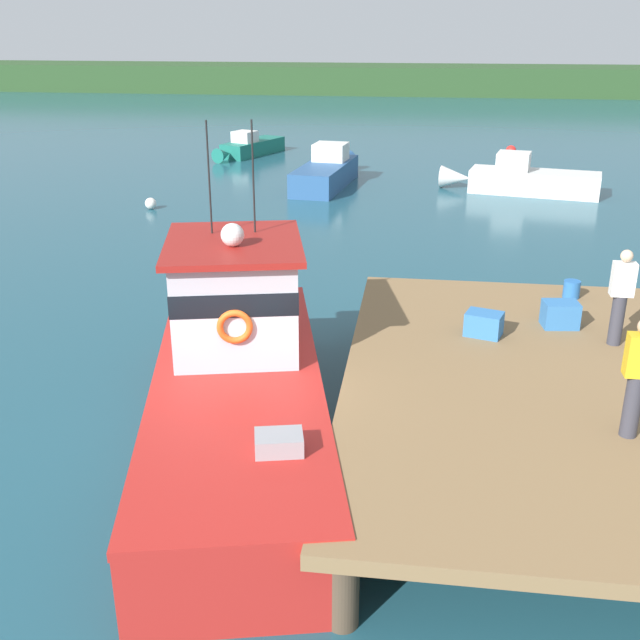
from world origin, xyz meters
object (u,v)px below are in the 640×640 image
object	(u,v)px
bait_bucket	(572,289)
moored_boat_mid_harbor	(523,179)
mooring_buoy_channel_marker	(151,203)
deckhand_further_back	(621,295)
moored_boat_off_the_point	(249,147)
crate_stack_mid_dock	(484,324)
deckhand_by_the_boat	(637,376)
moored_boat_outer_mooring	(328,171)
main_fishing_boat	(238,373)
mooring_buoy_outer	(584,176)
mooring_buoy_spare_mooring	(511,151)
crate_stack_near_edge	(560,314)

from	to	relation	value
bait_bucket	moored_boat_mid_harbor	bearing A→B (deg)	86.83
bait_bucket	mooring_buoy_channel_marker	distance (m)	16.61
deckhand_further_back	moored_boat_off_the_point	xyz separation A→B (m)	(-11.81, 24.70, -1.64)
crate_stack_mid_dock	deckhand_by_the_boat	size ratio (longest dim) A/B	0.37
crate_stack_mid_dock	moored_boat_outer_mooring	xyz separation A→B (m)	(-4.96, 18.11, -0.85)
moored_boat_mid_harbor	mooring_buoy_channel_marker	world-z (taller)	moored_boat_mid_harbor
moored_boat_outer_mooring	moored_boat_mid_harbor	bearing A→B (deg)	-4.16
main_fishing_boat	deckhand_further_back	world-z (taller)	main_fishing_boat
main_fishing_boat	deckhand_further_back	distance (m)	6.34
main_fishing_boat	deckhand_by_the_boat	distance (m)	5.88
crate_stack_mid_dock	moored_boat_off_the_point	bearing A→B (deg)	111.47
crate_stack_mid_dock	mooring_buoy_outer	size ratio (longest dim) A/B	1.67
mooring_buoy_outer	mooring_buoy_spare_mooring	size ratio (longest dim) A/B	0.71
moored_boat_mid_harbor	deckhand_by_the_boat	bearing A→B (deg)	-92.82
mooring_buoy_spare_mooring	mooring_buoy_channel_marker	world-z (taller)	mooring_buoy_spare_mooring
moored_boat_outer_mooring	crate_stack_near_edge	bearing A→B (deg)	-70.20
moored_boat_outer_mooring	mooring_buoy_spare_mooring	xyz separation A→B (m)	(8.06, 8.22, -0.30)
crate_stack_mid_dock	mooring_buoy_channel_marker	bearing A→B (deg)	129.16
crate_stack_near_edge	moored_boat_off_the_point	size ratio (longest dim) A/B	0.12
deckhand_further_back	moored_boat_outer_mooring	world-z (taller)	deckhand_further_back
main_fishing_boat	moored_boat_outer_mooring	size ratio (longest dim) A/B	1.56
crate_stack_near_edge	bait_bucket	size ratio (longest dim) A/B	1.76
bait_bucket	crate_stack_near_edge	bearing A→B (deg)	-106.38
crate_stack_mid_dock	moored_boat_off_the_point	xyz separation A→B (m)	(-9.68, 24.60, -0.98)
moored_boat_mid_harbor	bait_bucket	bearing A→B (deg)	-93.17
main_fishing_boat	mooring_buoy_outer	size ratio (longest dim) A/B	27.78
bait_bucket	mooring_buoy_outer	distance (m)	18.69
moored_boat_off_the_point	mooring_buoy_channel_marker	bearing A→B (deg)	-94.79
bait_bucket	mooring_buoy_spare_mooring	xyz separation A→B (m)	(1.28, 24.18, -1.12)
crate_stack_mid_dock	deckhand_by_the_boat	distance (m)	3.64
crate_stack_mid_dock	mooring_buoy_channel_marker	world-z (taller)	crate_stack_mid_dock
bait_bucket	main_fishing_boat	bearing A→B (deg)	-146.61
moored_boat_outer_mooring	mooring_buoy_outer	world-z (taller)	moored_boat_outer_mooring
bait_bucket	deckhand_by_the_boat	bearing A→B (deg)	-91.79
mooring_buoy_channel_marker	moored_boat_off_the_point	bearing A→B (deg)	85.21
crate_stack_near_edge	mooring_buoy_channel_marker	world-z (taller)	crate_stack_near_edge
main_fishing_boat	moored_boat_outer_mooring	distance (m)	19.78
main_fishing_boat	crate_stack_near_edge	size ratio (longest dim) A/B	16.60
moored_boat_outer_mooring	moored_boat_off_the_point	distance (m)	8.02
main_fishing_boat	deckhand_by_the_boat	world-z (taller)	main_fishing_boat
deckhand_further_back	mooring_buoy_channel_marker	distance (m)	18.44
deckhand_by_the_boat	main_fishing_boat	bearing A→B (deg)	164.52
moored_boat_mid_harbor	mooring_buoy_outer	distance (m)	4.05
bait_bucket	mooring_buoy_outer	bearing A→B (deg)	78.59
crate_stack_near_edge	mooring_buoy_spare_mooring	bearing A→B (deg)	86.13
moored_boat_outer_mooring	mooring_buoy_outer	bearing A→B (deg)	12.50
crate_stack_near_edge	bait_bucket	distance (m)	1.64
deckhand_by_the_boat	moored_boat_mid_harbor	size ratio (longest dim) A/B	0.27
crate_stack_mid_dock	moored_boat_mid_harbor	world-z (taller)	crate_stack_mid_dock
moored_boat_outer_mooring	moored_boat_mid_harbor	size ratio (longest dim) A/B	1.04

